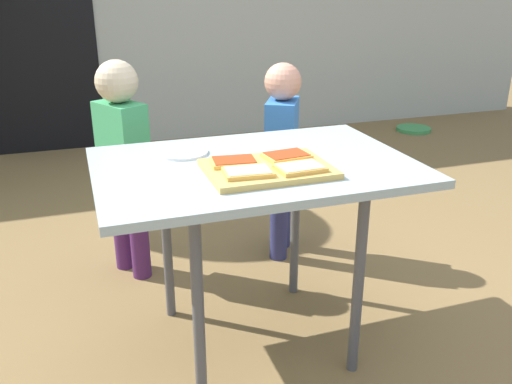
% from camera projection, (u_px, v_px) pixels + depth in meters
% --- Properties ---
extents(ground_plane, '(16.00, 16.00, 0.00)m').
position_uv_depth(ground_plane, '(255.00, 339.00, 2.21)').
color(ground_plane, brown).
extents(house_door, '(0.90, 0.02, 2.00)m').
position_uv_depth(house_door, '(36.00, 28.00, 4.28)').
color(house_door, black).
rests_on(house_door, ground).
extents(dining_table, '(1.12, 0.76, 0.75)m').
position_uv_depth(dining_table, '(255.00, 181.00, 1.96)').
color(dining_table, '#9DB0B4').
rests_on(dining_table, ground).
extents(cutting_board, '(0.42, 0.30, 0.02)m').
position_uv_depth(cutting_board, '(268.00, 169.00, 1.84)').
color(cutting_board, tan).
rests_on(cutting_board, dining_table).
extents(pizza_slice_far_left, '(0.17, 0.13, 0.02)m').
position_uv_depth(pizza_slice_far_left, '(234.00, 162.00, 1.85)').
color(pizza_slice_far_left, '#E7AE4E').
rests_on(pizza_slice_far_left, cutting_board).
extents(pizza_slice_near_left, '(0.16, 0.12, 0.02)m').
position_uv_depth(pizza_slice_near_left, '(248.00, 172.00, 1.75)').
color(pizza_slice_near_left, '#E7AE4E').
rests_on(pizza_slice_near_left, cutting_board).
extents(pizza_slice_far_right, '(0.17, 0.13, 0.02)m').
position_uv_depth(pizza_slice_far_right, '(287.00, 156.00, 1.91)').
color(pizza_slice_far_right, '#E7AE4E').
rests_on(pizza_slice_far_right, cutting_board).
extents(pizza_slice_near_right, '(0.16, 0.12, 0.02)m').
position_uv_depth(pizza_slice_near_right, '(300.00, 168.00, 1.79)').
color(pizza_slice_near_right, '#E7AE4E').
rests_on(pizza_slice_near_right, cutting_board).
extents(plate_white_left, '(0.19, 0.19, 0.01)m').
position_uv_depth(plate_white_left, '(183.00, 152.00, 2.03)').
color(plate_white_left, white).
rests_on(plate_white_left, dining_table).
extents(child_left, '(0.24, 0.28, 1.04)m').
position_uv_depth(child_left, '(123.00, 154.00, 2.50)').
color(child_left, '#4B2153').
rests_on(child_left, ground).
extents(child_right, '(0.24, 0.28, 0.99)m').
position_uv_depth(child_right, '(282.00, 148.00, 2.71)').
color(child_right, navy).
rests_on(child_right, ground).
extents(garden_hose_coil, '(0.32, 0.32, 0.03)m').
position_uv_depth(garden_hose_coil, '(414.00, 129.00, 5.23)').
color(garden_hose_coil, '#3D924D').
rests_on(garden_hose_coil, ground).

